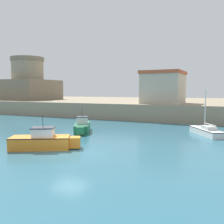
# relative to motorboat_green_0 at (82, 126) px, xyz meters

# --- Properties ---
(ground_plane) EXTENTS (200.00, 200.00, 0.00)m
(ground_plane) POSITION_rel_motorboat_green_0_xyz_m (4.43, -8.71, -0.63)
(ground_plane) COLOR #2D667A
(quay_seawall) EXTENTS (120.00, 40.00, 2.50)m
(quay_seawall) POSITION_rel_motorboat_green_0_xyz_m (4.43, 31.81, 0.62)
(quay_seawall) COLOR gray
(quay_seawall) RESTS_ON ground
(motorboat_green_0) EXTENTS (3.24, 4.83, 2.61)m
(motorboat_green_0) POSITION_rel_motorboat_green_0_xyz_m (0.00, 0.00, 0.00)
(motorboat_green_0) COLOR #237A4C
(motorboat_green_0) RESTS_ON ground
(motorboat_orange_1) EXTENTS (5.36, 3.93, 2.60)m
(motorboat_orange_1) POSITION_rel_motorboat_green_0_xyz_m (1.71, -8.41, 0.00)
(motorboat_orange_1) COLOR orange
(motorboat_orange_1) RESTS_ON ground
(sailboat_white_2) EXTENTS (4.01, 5.44, 4.62)m
(sailboat_white_2) POSITION_rel_motorboat_green_0_xyz_m (12.43, 3.90, -0.23)
(sailboat_white_2) COLOR white
(sailboat_white_2) RESTS_ON ground
(fortress) EXTENTS (11.16, 11.16, 9.47)m
(fortress) POSITION_rel_motorboat_green_0_xyz_m (-27.57, 21.06, 5.25)
(fortress) COLOR #796C57
(fortress) RESTS_ON quay_seawall
(harbor_shed_near_wharf) EXTENTS (6.22, 6.95, 5.11)m
(harbor_shed_near_wharf) POSITION_rel_motorboat_green_0_xyz_m (4.43, 17.32, 4.45)
(harbor_shed_near_wharf) COLOR #BCB29E
(harbor_shed_near_wharf) RESTS_ON quay_seawall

